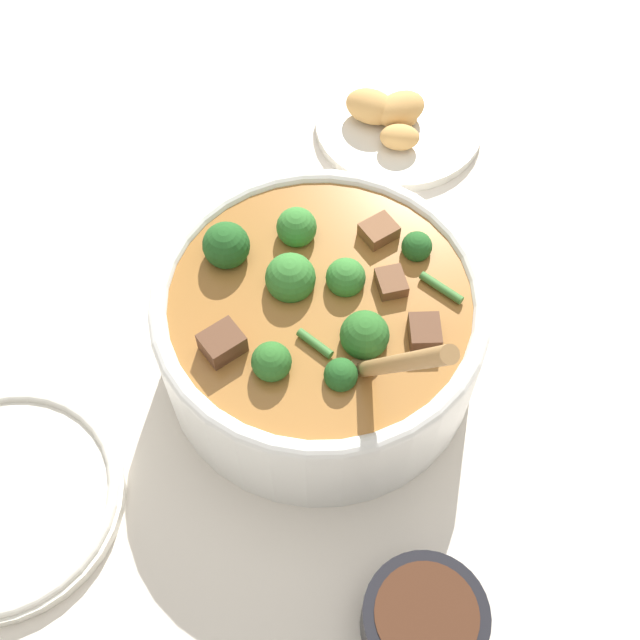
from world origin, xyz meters
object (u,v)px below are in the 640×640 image
condiment_bowl (424,620)px  empty_plate (2,499)px  food_plate (396,121)px  stew_bowl (320,325)px

condiment_bowl → empty_plate: size_ratio=0.47×
empty_plate → food_plate: bearing=66.6°
condiment_bowl → empty_plate: condiment_bowl is taller
empty_plate → food_plate: size_ratio=1.09×
stew_bowl → empty_plate: stew_bowl is taller
stew_bowl → empty_plate: bearing=-137.3°
empty_plate → condiment_bowl: bearing=-0.7°
condiment_bowl → stew_bowl: bearing=123.8°
stew_bowl → condiment_bowl: (0.14, -0.20, -0.04)m
condiment_bowl → empty_plate: bearing=179.3°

